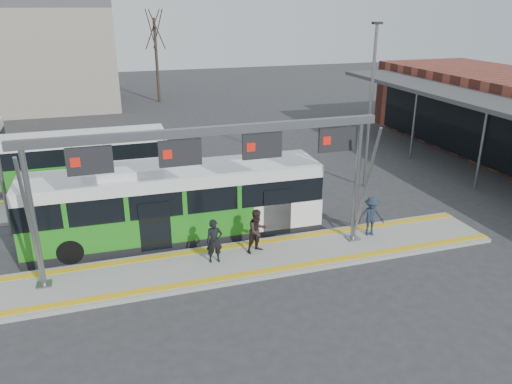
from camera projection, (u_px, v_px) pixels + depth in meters
ground at (227, 265)px, 19.03m from camera, size 120.00×120.00×0.00m
platform_main at (227, 263)px, 19.01m from camera, size 22.00×3.00×0.15m
platform_second at (109, 201)px, 24.99m from camera, size 20.00×3.00×0.15m
tactile_main at (227, 261)px, 18.98m from camera, size 22.00×2.65×0.02m
tactile_second at (108, 192)px, 25.98m from camera, size 20.00×0.35×0.02m
gantry at (213, 156)px, 17.63m from camera, size 13.00×1.68×5.20m
hero_bus at (175, 204)px, 20.79m from camera, size 12.18×2.84×3.33m
bg_bus_green at (62, 161)px, 26.95m from camera, size 11.16×2.41×2.79m
passenger_a at (214, 241)px, 18.70m from camera, size 0.64×0.44×1.70m
passenger_b at (257, 231)px, 19.46m from camera, size 1.03×0.92×1.77m
passenger_c at (371, 216)px, 20.89m from camera, size 1.22×0.88×1.71m
tree_left at (51, 46)px, 42.96m from camera, size 1.40×1.40×7.80m
tree_mid at (155, 30)px, 48.01m from camera, size 1.40×1.40×9.14m
lamp_east at (371, 104)px, 25.63m from camera, size 0.50×0.25×8.51m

